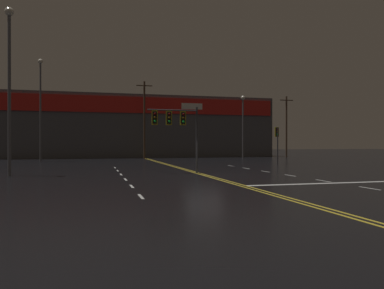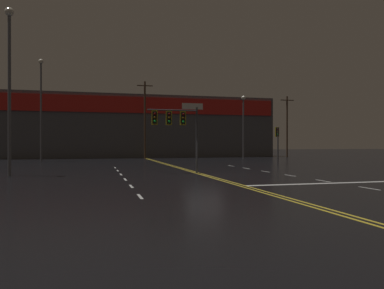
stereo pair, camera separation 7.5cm
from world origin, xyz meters
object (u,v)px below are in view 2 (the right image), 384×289
(streetlight_near_right, at_px, (243,118))
(streetlight_near_left, at_px, (9,70))
(traffic_signal_median, at_px, (175,122))
(traffic_signal_corner_northeast, at_px, (277,137))
(streetlight_far_right, at_px, (41,98))

(streetlight_near_right, bearing_deg, streetlight_near_left, -140.19)
(traffic_signal_median, relative_size, streetlight_near_left, 0.43)
(streetlight_near_right, bearing_deg, traffic_signal_median, -123.30)
(streetlight_near_left, bearing_deg, traffic_signal_corner_northeast, 20.07)
(traffic_signal_median, relative_size, traffic_signal_corner_northeast, 1.24)
(streetlight_near_right, bearing_deg, traffic_signal_corner_northeast, -95.81)
(streetlight_near_left, xyz_separation_m, streetlight_far_right, (-0.73, 20.30, 0.60))
(streetlight_near_left, relative_size, streetlight_far_right, 0.91)
(traffic_signal_corner_northeast, bearing_deg, streetlight_near_left, -159.93)
(traffic_signal_corner_northeast, distance_m, streetlight_near_left, 25.15)
(traffic_signal_median, distance_m, traffic_signal_corner_northeast, 15.59)
(traffic_signal_corner_northeast, xyz_separation_m, streetlight_near_right, (1.21, 11.93, 2.73))
(streetlight_near_right, relative_size, streetlight_far_right, 0.71)
(traffic_signal_corner_northeast, distance_m, streetlight_far_right, 27.18)
(streetlight_near_left, bearing_deg, streetlight_near_right, 39.81)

